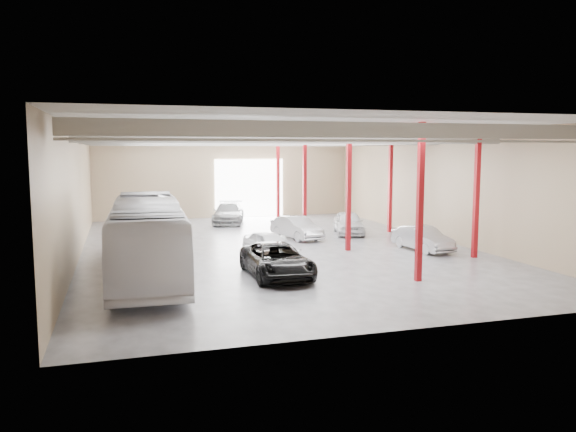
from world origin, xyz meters
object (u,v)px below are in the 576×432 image
coach_bus (147,237)px  car_row_a (269,244)px  black_sedan (277,260)px  car_row_b (297,228)px  car_row_c (228,213)px  car_right_far (349,223)px  car_right_near (423,238)px

coach_bus → car_row_a: coach_bus is taller
black_sedan → car_row_a: 5.29m
car_row_b → car_row_c: size_ratio=0.79×
car_row_a → car_right_far: car_right_far is taller
car_right_far → black_sedan: bearing=-110.9°
coach_bus → car_row_a: size_ratio=3.35×
coach_bus → car_right_near: bearing=10.9°
coach_bus → car_row_b: (9.91, 8.66, -1.10)m
car_row_a → car_row_b: (3.26, 5.20, 0.06)m
coach_bus → black_sedan: bearing=-14.9°
car_row_b → car_row_c: bearing=93.3°
car_row_b → car_right_far: car_right_far is taller
black_sedan → car_right_far: car_right_far is taller
car_row_b → car_right_near: car_row_b is taller
car_row_a → car_row_c: size_ratio=0.70×
car_row_c → car_row_a: bearing=-76.8°
car_row_a → car_row_c: 14.23m
car_row_b → car_right_near: (5.66, -6.29, -0.03)m
car_right_near → car_row_b: bearing=125.0°
car_row_a → car_right_far: 9.62m
coach_bus → car_right_far: 17.05m
car_row_a → car_row_c: bearing=72.9°
car_row_c → car_right_far: (6.93, -8.03, -0.04)m
coach_bus → black_sedan: coach_bus is taller
car_right_near → coach_bus: bearing=-178.3°
car_row_c → coach_bus: bearing=-96.9°
black_sedan → car_row_c: size_ratio=0.98×
car_row_a → car_row_b: 6.14m
coach_bus → car_row_b: coach_bus is taller
car_row_c → car_right_far: bearing=-34.3°
car_row_c → car_right_far: 10.60m
car_row_a → car_row_c: (0.43, 14.23, 0.15)m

